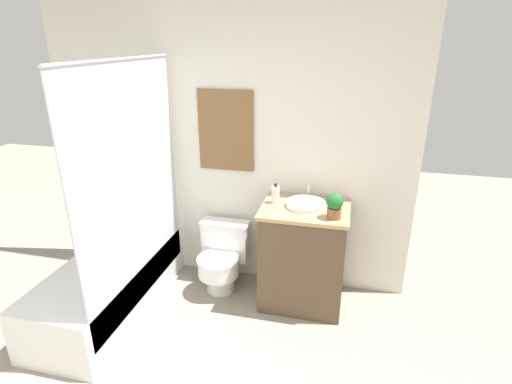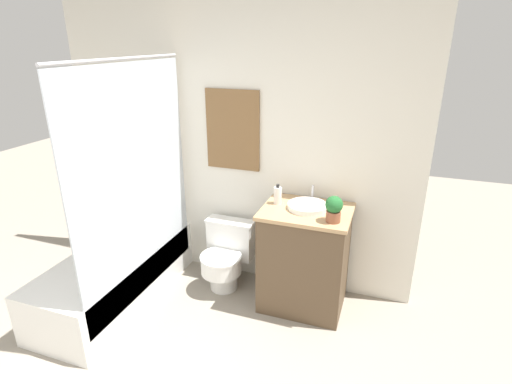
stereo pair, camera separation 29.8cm
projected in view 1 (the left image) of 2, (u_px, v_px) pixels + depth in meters
name	position (u px, v px, depth m)	size (l,w,h in m)	color
wall_back	(226.00, 144.00, 3.42)	(3.18, 0.07, 2.50)	silver
shower_area	(112.00, 279.00, 3.24)	(0.64, 1.49, 1.98)	white
toilet	(222.00, 257.00, 3.52)	(0.43, 0.48, 0.59)	white
vanity	(303.00, 256.00, 3.27)	(0.69, 0.55, 0.86)	brown
sink	(306.00, 204.00, 3.13)	(0.31, 0.34, 0.13)	white
soap_bottle	(275.00, 194.00, 3.18)	(0.06, 0.06, 0.16)	silver
potted_plant	(335.00, 205.00, 2.90)	(0.13, 0.13, 0.20)	brown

